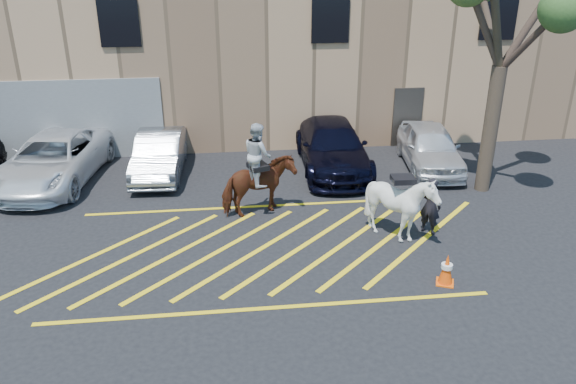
{
  "coord_description": "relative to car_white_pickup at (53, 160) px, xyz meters",
  "views": [
    {
      "loc": [
        -0.75,
        -12.5,
        6.92
      ],
      "look_at": [
        0.75,
        0.2,
        1.3
      ],
      "focal_mm": 35.0,
      "sensor_mm": 36.0,
      "label": 1
    }
  ],
  "objects": [
    {
      "name": "car_white_suv",
      "position": [
        12.24,
        -0.17,
        -0.02
      ],
      "size": [
        2.23,
        4.44,
        1.45
      ],
      "primitive_type": "imported",
      "rotation": [
        0.0,
        0.0,
        -0.12
      ],
      "color": "silver",
      "rests_on": "ground"
    },
    {
      "name": "car_silver_sedan",
      "position": [
        3.26,
        0.34,
        -0.06
      ],
      "size": [
        1.62,
        4.19,
        1.36
      ],
      "primitive_type": "imported",
      "rotation": [
        0.0,
        0.0,
        -0.04
      ],
      "color": "gray",
      "rests_on": "ground"
    },
    {
      "name": "mounted_bay",
      "position": [
        6.27,
        -3.12,
        0.32
      ],
      "size": [
        2.19,
        1.55,
        2.64
      ],
      "color": "maroon",
      "rests_on": "ground"
    },
    {
      "name": "traffic_cone",
      "position": [
        10.15,
        -7.15,
        -0.38
      ],
      "size": [
        0.5,
        0.5,
        0.73
      ],
      "color": "#FF590A",
      "rests_on": "ground"
    },
    {
      "name": "hatching_zone",
      "position": [
        6.16,
        -5.13,
        -0.74
      ],
      "size": [
        12.6,
        5.12,
        0.01
      ],
      "color": "yellow",
      "rests_on": "ground"
    },
    {
      "name": "car_blue_suv",
      "position": [
        8.98,
        0.18,
        0.02
      ],
      "size": [
        2.31,
        5.31,
        1.52
      ],
      "primitive_type": "imported",
      "rotation": [
        0.0,
        0.0,
        -0.03
      ],
      "color": "black",
      "rests_on": "ground"
    },
    {
      "name": "saddled_white",
      "position": [
        9.72,
        -4.99,
        0.19
      ],
      "size": [
        1.56,
        1.74,
        1.86
      ],
      "color": "white",
      "rests_on": "ground"
    },
    {
      "name": "ground",
      "position": [
        6.16,
        -4.83,
        -0.74
      ],
      "size": [
        90.0,
        90.0,
        0.0
      ],
      "primitive_type": "plane",
      "color": "black",
      "rests_on": "ground"
    },
    {
      "name": "warehouse",
      "position": [
        6.15,
        7.16,
        2.91
      ],
      "size": [
        32.42,
        10.2,
        7.3
      ],
      "color": "tan",
      "rests_on": "ground"
    },
    {
      "name": "handler",
      "position": [
        10.6,
        -4.75,
        0.02
      ],
      "size": [
        0.66,
        0.66,
        1.54
      ],
      "primitive_type": "imported",
      "rotation": [
        0.0,
        0.0,
        2.36
      ],
      "color": "black",
      "rests_on": "ground"
    },
    {
      "name": "car_white_pickup",
      "position": [
        0.0,
        0.0,
        0.0
      ],
      "size": [
        3.18,
        5.65,
        1.49
      ],
      "primitive_type": "imported",
      "rotation": [
        0.0,
        0.0,
        -0.14
      ],
      "color": "white",
      "rests_on": "ground"
    }
  ]
}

